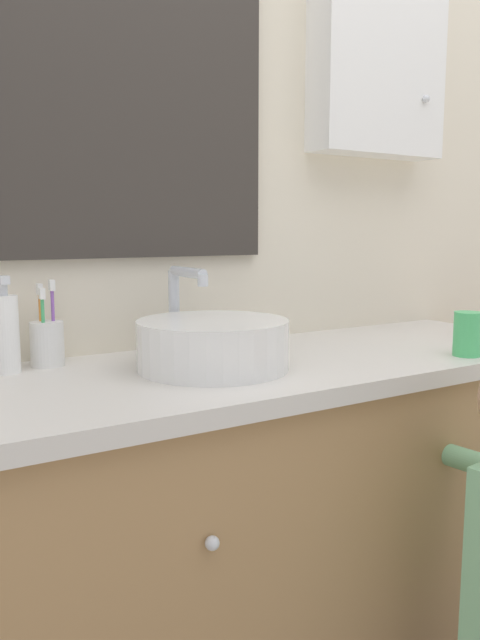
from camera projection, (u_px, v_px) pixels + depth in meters
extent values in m
cube|color=beige|center=(221.00, 156.00, 1.52)|extent=(3.20, 0.06, 2.50)
cube|color=#332D28|center=(126.00, 38.00, 1.32)|extent=(0.66, 0.02, 0.93)
cube|color=#B2C1CC|center=(127.00, 37.00, 1.32)|extent=(0.60, 0.01, 0.87)
cube|color=white|center=(379.00, 38.00, 1.63)|extent=(0.41, 0.10, 0.60)
sphere|color=silver|center=(426.00, 99.00, 1.67)|extent=(0.02, 0.02, 0.02)
cube|color=#A37A4C|center=(285.00, 539.00, 1.40)|extent=(1.40, 0.47, 0.76)
cube|color=beige|center=(287.00, 366.00, 1.35)|extent=(1.44, 0.51, 0.03)
sphere|color=silver|center=(212.00, 543.00, 1.00)|extent=(0.02, 0.02, 0.02)
sphere|color=silver|center=(476.00, 465.00, 1.33)|extent=(0.02, 0.02, 0.02)
cylinder|color=white|center=(213.00, 344.00, 1.23)|extent=(0.30, 0.30, 0.10)
cylinder|color=silver|center=(213.00, 322.00, 1.22)|extent=(0.25, 0.25, 0.01)
cylinder|color=silver|center=(174.00, 313.00, 1.37)|extent=(0.02, 0.02, 0.19)
cylinder|color=silver|center=(188.00, 272.00, 1.30)|extent=(0.02, 0.14, 0.02)
cylinder|color=silver|center=(203.00, 280.00, 1.25)|extent=(0.02, 0.02, 0.02)
sphere|color=white|center=(207.00, 333.00, 1.42)|extent=(0.06, 0.06, 0.06)
cylinder|color=silver|center=(47.00, 344.00, 1.26)|extent=(0.07, 0.07, 0.09)
cylinder|color=#8E56B7|center=(53.00, 320.00, 1.26)|extent=(0.01, 0.01, 0.16)
cube|color=white|center=(52.00, 285.00, 1.25)|extent=(0.01, 0.02, 0.02)
cylinder|color=orange|center=(41.00, 322.00, 1.26)|extent=(0.01, 0.01, 0.15)
cube|color=white|center=(39.00, 289.00, 1.25)|extent=(0.01, 0.02, 0.02)
cylinder|color=#47B26B|center=(43.00, 325.00, 1.24)|extent=(0.01, 0.01, 0.15)
cube|color=white|center=(42.00, 294.00, 1.23)|extent=(0.01, 0.02, 0.02)
cylinder|color=white|center=(6.00, 335.00, 1.19)|extent=(0.05, 0.05, 0.15)
cylinder|color=silver|center=(4.00, 290.00, 1.18)|extent=(0.01, 0.01, 0.02)
cube|color=silver|center=(4.00, 280.00, 1.17)|extent=(0.02, 0.03, 0.02)
cylinder|color=#7FBC89|center=(458.00, 457.00, 1.28)|extent=(0.08, 0.26, 0.05)
cylinder|color=#3884DB|center=(407.00, 424.00, 1.38)|extent=(0.01, 0.05, 0.12)
cylinder|color=#4CC670|center=(468.00, 334.00, 1.36)|extent=(0.06, 0.06, 0.10)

